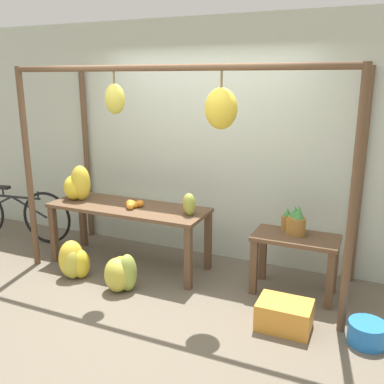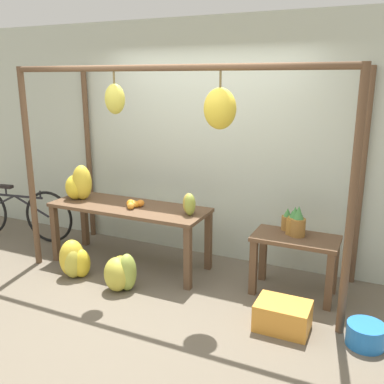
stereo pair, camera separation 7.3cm
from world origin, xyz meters
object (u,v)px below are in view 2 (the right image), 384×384
(fruit_crate_white, at_px, (283,316))
(papaya_pile, at_px, (190,204))
(pineapple_cluster, at_px, (294,223))
(banana_pile_ground_right, at_px, (121,273))
(orange_pile, at_px, (134,204))
(parked_bicycle, at_px, (16,212))
(blue_bucket, at_px, (366,335))
(banana_pile_on_table, at_px, (79,185))
(banana_pile_ground_left, at_px, (75,261))

(fruit_crate_white, bearing_deg, papaya_pile, 153.99)
(pineapple_cluster, distance_m, banana_pile_ground_right, 1.84)
(orange_pile, relative_size, parked_bicycle, 0.13)
(papaya_pile, bearing_deg, blue_bucket, -15.93)
(blue_bucket, relative_size, parked_bicycle, 0.18)
(pineapple_cluster, xyz_separation_m, banana_pile_ground_right, (-1.59, -0.74, -0.55))
(orange_pile, relative_size, fruit_crate_white, 0.48)
(orange_pile, distance_m, fruit_crate_white, 2.03)
(pineapple_cluster, bearing_deg, banana_pile_ground_right, -155.17)
(banana_pile_on_table, bearing_deg, orange_pile, -0.97)
(banana_pile_on_table, xyz_separation_m, blue_bucket, (3.30, -0.52, -0.81))
(fruit_crate_white, height_order, parked_bicycle, parked_bicycle)
(banana_pile_ground_right, distance_m, blue_bucket, 2.37)
(banana_pile_ground_right, distance_m, papaya_pile, 1.01)
(orange_pile, distance_m, pineapple_cluster, 1.76)
(orange_pile, bearing_deg, pineapple_cluster, 6.36)
(orange_pile, distance_m, parked_bicycle, 2.01)
(banana_pile_on_table, bearing_deg, fruit_crate_white, -12.12)
(orange_pile, distance_m, banana_pile_ground_left, 0.90)
(orange_pile, relative_size, blue_bucket, 0.72)
(orange_pile, distance_m, papaya_pile, 0.68)
(blue_bucket, bearing_deg, fruit_crate_white, -176.35)
(banana_pile_ground_left, distance_m, blue_bucket, 3.00)
(pineapple_cluster, relative_size, papaya_pile, 1.29)
(banana_pile_on_table, relative_size, banana_pile_ground_right, 1.04)
(blue_bucket, xyz_separation_m, parked_bicycle, (-4.49, 0.62, 0.27))
(fruit_crate_white, xyz_separation_m, parked_bicycle, (-3.81, 0.66, 0.24))
(banana_pile_ground_right, distance_m, parked_bicycle, 2.23)
(banana_pile_ground_right, bearing_deg, blue_bucket, 0.87)
(banana_pile_ground_left, height_order, papaya_pile, papaya_pile)
(parked_bicycle, relative_size, papaya_pile, 7.14)
(banana_pile_on_table, distance_m, fruit_crate_white, 2.79)
(banana_pile_on_table, distance_m, pineapple_cluster, 2.54)
(pineapple_cluster, xyz_separation_m, banana_pile_ground_left, (-2.23, -0.69, -0.55))
(banana_pile_ground_right, relative_size, papaya_pile, 1.68)
(orange_pile, relative_size, papaya_pile, 0.93)
(orange_pile, xyz_separation_m, banana_pile_ground_right, (0.16, -0.54, -0.58))
(orange_pile, xyz_separation_m, pineapple_cluster, (1.75, 0.20, -0.03))
(banana_pile_ground_right, xyz_separation_m, papaya_pile, (0.52, 0.56, 0.66))
(banana_pile_on_table, bearing_deg, pineapple_cluster, 4.13)
(fruit_crate_white, bearing_deg, pineapple_cluster, 97.21)
(banana_pile_ground_left, bearing_deg, orange_pile, 46.20)
(pineapple_cluster, relative_size, blue_bucket, 1.00)
(parked_bicycle, height_order, papaya_pile, papaya_pile)
(blue_bucket, bearing_deg, parked_bicycle, 172.15)
(blue_bucket, distance_m, papaya_pile, 2.06)
(blue_bucket, bearing_deg, papaya_pile, 164.07)
(banana_pile_ground_left, distance_m, fruit_crate_white, 2.32)
(banana_pile_on_table, distance_m, blue_bucket, 3.43)
(banana_pile_on_table, xyz_separation_m, orange_pile, (0.77, -0.01, -0.14))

